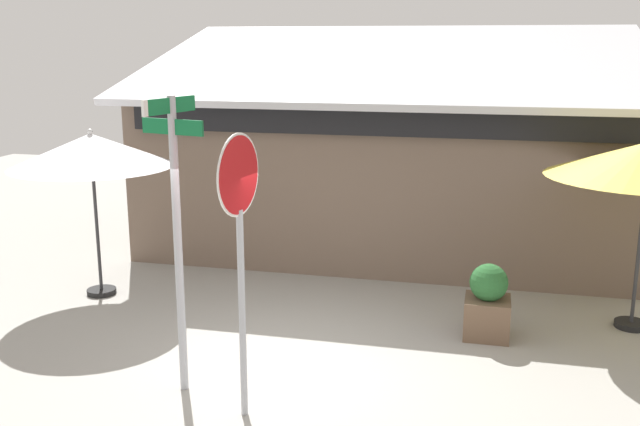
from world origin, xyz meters
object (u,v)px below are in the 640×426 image
(sidewalk_planter, at_px, (488,303))
(street_sign_post, at_px, (177,220))
(patio_umbrella_ivory_left, at_px, (91,151))
(stop_sign, at_px, (240,221))

(sidewalk_planter, bearing_deg, street_sign_post, -144.77)
(street_sign_post, xyz_separation_m, sidewalk_planter, (3.27, 2.31, -1.49))
(sidewalk_planter, bearing_deg, patio_umbrella_ivory_left, 177.05)
(street_sign_post, bearing_deg, sidewalk_planter, 35.23)
(street_sign_post, distance_m, stop_sign, 0.94)
(street_sign_post, relative_size, stop_sign, 1.11)
(street_sign_post, height_order, sidewalk_planter, street_sign_post)
(patio_umbrella_ivory_left, xyz_separation_m, sidewalk_planter, (5.80, -0.30, -1.76))
(patio_umbrella_ivory_left, bearing_deg, sidewalk_planter, -2.95)
(patio_umbrella_ivory_left, distance_m, sidewalk_planter, 6.07)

